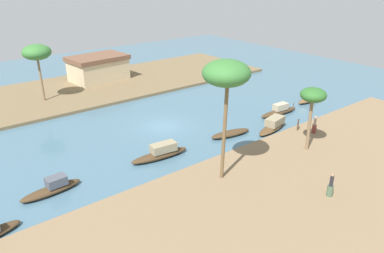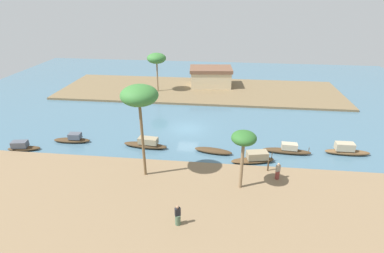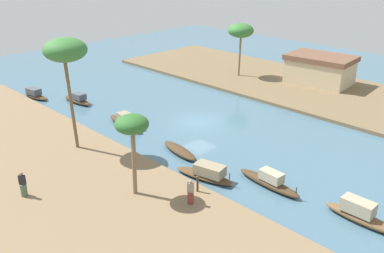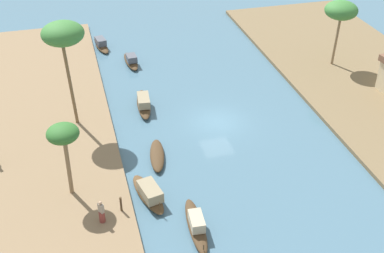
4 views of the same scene
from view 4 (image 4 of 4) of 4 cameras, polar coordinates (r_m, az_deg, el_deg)
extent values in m
plane|color=#476B7F|center=(41.08, 2.90, 0.47)|extent=(77.65, 77.65, 0.00)
cube|color=#846B4C|center=(39.79, -18.98, -2.48)|extent=(46.60, 14.39, 0.33)
ellipsoid|color=brown|center=(33.74, -5.00, -7.62)|extent=(4.53, 2.08, 0.42)
cube|color=gray|center=(33.07, -4.76, -7.29)|extent=(2.23, 1.50, 0.73)
cylinder|color=brown|center=(32.08, -3.67, -9.00)|extent=(0.07, 0.07, 0.61)
ellipsoid|color=#47331E|center=(31.40, 0.45, -11.15)|extent=(4.99, 1.28, 0.51)
cube|color=tan|center=(30.86, 0.53, -10.63)|extent=(1.63, 0.91, 0.66)
cylinder|color=#47331E|center=(29.62, 1.32, -13.47)|extent=(0.07, 0.07, 0.42)
ellipsoid|color=#47331E|center=(50.68, -6.92, 7.31)|extent=(4.19, 1.31, 0.48)
cube|color=#4C515B|center=(50.05, -6.85, 7.67)|extent=(1.37, 0.98, 0.62)
ellipsoid|color=#47331E|center=(54.29, -10.14, 8.81)|extent=(3.52, 1.57, 0.40)
cube|color=#4C515B|center=(54.37, -10.29, 9.44)|extent=(1.70, 1.15, 0.66)
ellipsoid|color=#47331E|center=(36.99, -3.96, -3.27)|extent=(4.13, 1.68, 0.51)
ellipsoid|color=#47331E|center=(43.15, -5.49, 2.52)|extent=(5.00, 1.56, 0.54)
cube|color=gray|center=(42.53, -5.49, 2.97)|extent=(2.16, 1.15, 0.67)
cylinder|color=brown|center=(31.77, -10.12, -9.99)|extent=(0.52, 0.52, 0.78)
cube|color=gray|center=(31.30, -10.24, -9.06)|extent=(0.44, 0.38, 0.62)
sphere|color=tan|center=(31.03, -10.32, -8.49)|extent=(0.21, 0.21, 0.21)
cylinder|color=#4C3823|center=(32.22, -8.02, -8.66)|extent=(0.14, 0.14, 1.08)
cylinder|color=brown|center=(39.73, -13.58, 4.69)|extent=(0.25, 0.49, 7.00)
ellipsoid|color=#387533|center=(38.00, -14.40, 10.14)|extent=(3.12, 3.12, 1.71)
cylinder|color=#7F6647|center=(33.22, -13.79, -4.39)|extent=(0.27, 0.35, 4.26)
ellipsoid|color=#2D6628|center=(31.77, -14.39, -0.77)|extent=(2.03, 2.03, 1.12)
cylinder|color=#7F6647|center=(50.57, 15.96, 9.30)|extent=(0.24, 0.37, 4.82)
ellipsoid|color=#387533|center=(49.48, 16.50, 12.48)|extent=(3.05, 3.05, 1.68)
camera|label=1|loc=(54.31, -34.93, 19.06)|focal=34.79mm
camera|label=2|loc=(36.99, -53.90, 9.79)|focal=28.37mm
camera|label=3|loc=(18.44, -65.48, -14.17)|focal=39.71mm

